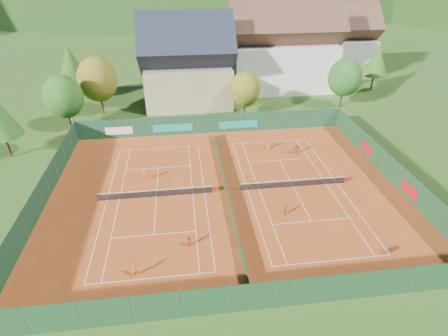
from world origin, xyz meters
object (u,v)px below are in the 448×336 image
at_px(ball_hopper, 390,250).
at_px(player_left_mid, 189,241).
at_px(player_right_far_b, 297,149).
at_px(chalet, 188,66).
at_px(player_left_near, 135,270).
at_px(hotel_block_a, 283,51).
at_px(hotel_block_b, 334,45).
at_px(player_right_near, 285,210).
at_px(player_right_far_a, 269,144).
at_px(player_left_far, 145,175).

height_order(ball_hopper, player_left_mid, player_left_mid).
distance_m(ball_hopper, player_right_far_b, 19.86).
relative_size(chalet, player_left_near, 11.44).
bearing_deg(hotel_block_a, hotel_block_b, 29.74).
bearing_deg(player_left_mid, player_right_far_b, 80.85).
bearing_deg(player_left_mid, hotel_block_b, 90.77).
distance_m(ball_hopper, player_right_near, 10.37).
relative_size(hotel_block_b, player_left_mid, 13.46).
xyz_separation_m(chalet, player_right_far_b, (13.82, -22.11, -5.85)).
bearing_deg(player_right_far_b, chalet, -82.72).
relative_size(chalet, player_right_far_a, 11.56).
bearing_deg(chalet, player_left_near, -98.65).
xyz_separation_m(hotel_block_a, player_right_far_a, (-8.66, -26.21, -6.68)).
bearing_deg(hotel_block_b, chalet, -157.01).
distance_m(chalet, player_right_far_b, 26.72).
height_order(hotel_block_a, player_right_near, hotel_block_a).
distance_m(hotel_block_b, player_left_near, 68.25).
bearing_deg(player_right_near, hotel_block_a, 22.54).
relative_size(chalet, hotel_block_b, 0.94).
height_order(player_left_far, player_right_far_b, player_right_far_b).
bearing_deg(player_left_far, player_right_near, 175.48).
distance_m(hotel_block_a, hotel_block_b, 16.14).
distance_m(hotel_block_a, player_right_far_a, 28.40).
height_order(chalet, player_right_far_a, chalet).
xyz_separation_m(hotel_block_b, ball_hopper, (-16.56, -55.79, -6.06)).
relative_size(hotel_block_b, player_left_near, 12.21).
bearing_deg(player_right_far_b, player_left_mid, 21.93).
height_order(hotel_block_b, player_right_far_b, hotel_block_b).
bearing_deg(player_right_near, player_right_far_b, 14.74).
bearing_deg(player_left_mid, hotel_block_a, 99.31).
xyz_separation_m(player_left_mid, player_right_near, (10.23, 3.46, -0.03)).
xyz_separation_m(ball_hopper, player_left_mid, (-18.07, 3.31, 0.09)).
bearing_deg(player_right_near, ball_hopper, -94.02).
bearing_deg(player_left_mid, player_left_far, 145.70).
height_order(hotel_block_b, player_right_far_a, hotel_block_b).
bearing_deg(ball_hopper, player_right_far_b, 97.59).
distance_m(chalet, player_left_mid, 38.98).
bearing_deg(chalet, player_left_mid, -92.43).
relative_size(chalet, player_right_near, 13.16).
bearing_deg(player_left_far, player_left_mid, 136.84).
height_order(player_left_near, player_right_far_b, player_right_far_b).
height_order(ball_hopper, player_left_far, player_left_far).
distance_m(hotel_block_b, player_right_far_b, 41.30).
height_order(player_left_far, player_right_far_a, player_left_far).
bearing_deg(player_left_near, ball_hopper, -19.25).
distance_m(ball_hopper, player_right_far_a, 22.42).
bearing_deg(player_left_mid, chalet, 121.76).
bearing_deg(player_left_near, player_left_mid, 14.24).
xyz_separation_m(hotel_block_a, player_right_far_b, (-5.18, -28.11, -6.61)).
xyz_separation_m(ball_hopper, player_right_far_b, (-2.62, 19.68, 0.22)).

